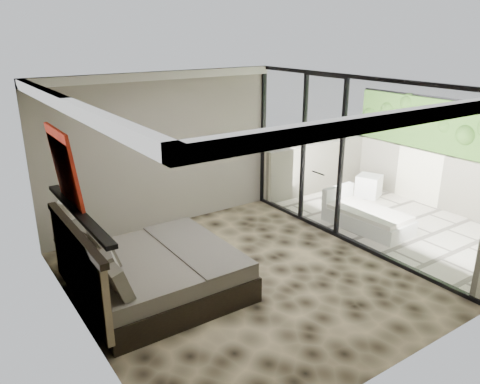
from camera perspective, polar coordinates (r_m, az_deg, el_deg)
floor at (r=7.00m, az=0.14°, el=-10.49°), size 5.00×5.00×0.00m
ceiling at (r=6.12m, az=0.17°, el=12.86°), size 4.50×5.00×0.02m
back_wall at (r=8.51m, az=-9.44°, el=4.88°), size 4.50×0.02×2.80m
left_wall at (r=5.55m, az=-19.31°, el=-3.79°), size 0.02×5.00×2.80m
glass_wall at (r=7.86m, az=13.81°, el=3.40°), size 0.08×5.00×2.80m
terrace_slab at (r=9.45m, az=19.27°, el=-3.85°), size 3.00×5.00×0.12m
parapet_far at (r=10.33m, az=24.16°, el=1.07°), size 0.30×5.00×1.10m
foliage_hedge at (r=10.07m, az=25.00°, el=7.02°), size 0.36×4.60×1.10m
picture_ledge at (r=5.62m, az=-19.12°, el=-2.39°), size 0.12×2.20×0.05m
bed at (r=6.54m, az=-10.71°, el=-9.64°), size 2.12×2.05×1.17m
nightstand at (r=7.50m, az=-19.35°, el=-7.44°), size 0.64×0.64×0.48m
table_lamp at (r=7.20m, az=-19.81°, el=-2.68°), size 0.34×0.34×0.63m
abstract_canvas at (r=5.76m, az=-20.66°, el=2.97°), size 0.13×0.90×0.90m
framed_print at (r=5.90m, az=-20.19°, el=1.86°), size 0.11×0.50×0.60m
ottoman at (r=10.58m, az=15.43°, el=0.72°), size 0.62×0.62×0.47m
lounger at (r=8.95m, az=15.04°, el=-2.96°), size 0.88×1.62×0.62m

